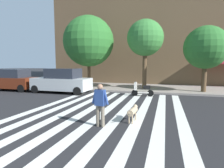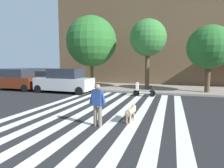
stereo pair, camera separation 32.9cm
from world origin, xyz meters
name	(u,v)px [view 2 (the right image)]	position (x,y,z in m)	size (l,w,h in m)	color
ground_plane	(72,112)	(0.00, 6.99, 0.00)	(160.00, 160.00, 0.00)	#232326
sidewalk_far	(123,87)	(0.00, 16.99, 0.07)	(80.00, 6.00, 0.15)	gray
crosswalk_stripes	(99,115)	(1.48, 6.99, 0.00)	(7.65, 13.39, 0.01)	silver
parked_car_near_curb	(17,80)	(-8.95, 12.58, 0.93)	(4.32, 2.07, 1.94)	#5D2311
parked_car_behind_first	(65,81)	(-3.92, 12.58, 0.96)	(4.83, 2.06, 2.02)	#AEB3B4
parked_scooter	(144,90)	(2.74, 12.72, 0.48)	(1.63, 0.50, 1.11)	black
street_tree_nearest	(92,42)	(-2.95, 15.99, 4.56)	(4.89, 4.89, 6.86)	#4C3823
street_tree_middle	(148,38)	(2.53, 15.72, 4.63)	(3.19, 3.19, 6.11)	#4C3823
street_tree_further	(209,47)	(7.33, 15.33, 3.66)	(3.38, 3.38, 5.23)	#4C3823
pedestrian_dog_walker	(98,103)	(2.00, 5.52, 0.93)	(0.71, 0.28, 1.64)	#6B6051
dog_on_leash	(131,111)	(3.10, 6.45, 0.44)	(0.33, 1.13, 0.65)	tan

